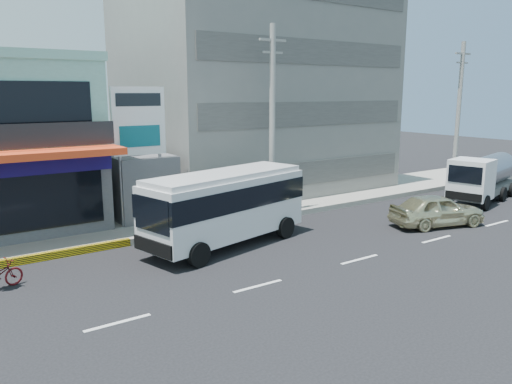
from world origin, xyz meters
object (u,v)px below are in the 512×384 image
at_px(minibus, 226,202).
at_px(tanker_truck, 483,177).
at_px(utility_pole_far, 458,114).
at_px(utility_pole_near, 272,122).
at_px(concrete_building, 254,87).
at_px(satellite_dish, 136,153).
at_px(sedan, 437,210).
at_px(billboard, 139,129).

xyz_separation_m(minibus, tanker_truck, (17.84, -1.10, -0.44)).
bearing_deg(utility_pole_far, utility_pole_near, 180.00).
distance_m(concrete_building, utility_pole_near, 8.79).
bearing_deg(utility_pole_near, utility_pole_far, 0.00).
bearing_deg(tanker_truck, satellite_dish, 159.09).
xyz_separation_m(minibus, sedan, (10.47, -3.20, -1.13)).
bearing_deg(sedan, minibus, 89.64).
distance_m(utility_pole_far, minibus, 20.89).
xyz_separation_m(concrete_building, minibus, (-8.47, -10.30, -5.05)).
bearing_deg(utility_pole_far, satellite_dish, 170.71).
height_order(satellite_dish, billboard, billboard).
bearing_deg(satellite_dish, concrete_building, 21.80).
bearing_deg(utility_pole_far, tanker_truck, -124.72).
relative_size(satellite_dish, billboard, 0.22).
xyz_separation_m(sedan, tanker_truck, (7.37, 2.10, 0.69)).
relative_size(minibus, tanker_truck, 1.10).
relative_size(utility_pole_far, minibus, 1.22).
relative_size(concrete_building, tanker_truck, 2.15).
bearing_deg(minibus, concrete_building, 50.56).
xyz_separation_m(billboard, minibus, (2.03, -4.50, -2.98)).
height_order(concrete_building, satellite_dish, concrete_building).
relative_size(utility_pole_near, tanker_truck, 1.35).
bearing_deg(tanker_truck, sedan, -164.09).
relative_size(concrete_building, utility_pole_far, 1.60).
distance_m(minibus, tanker_truck, 17.88).
xyz_separation_m(satellite_dish, minibus, (1.53, -6.30, -1.63)).
xyz_separation_m(satellite_dish, utility_pole_near, (6.00, -3.60, 1.57)).
bearing_deg(billboard, utility_pole_far, -4.57).
bearing_deg(utility_pole_far, sedan, -149.46).
relative_size(satellite_dish, sedan, 0.31).
bearing_deg(satellite_dish, tanker_truck, -20.91).
height_order(utility_pole_far, minibus, utility_pole_far).
height_order(utility_pole_near, minibus, utility_pole_near).
relative_size(utility_pole_near, sedan, 2.07).
bearing_deg(utility_pole_near, concrete_building, 62.24).
bearing_deg(tanker_truck, minibus, 176.46).
bearing_deg(concrete_building, billboard, -151.08).
xyz_separation_m(satellite_dish, tanker_truck, (19.37, -7.40, -2.06)).
bearing_deg(utility_pole_near, tanker_truck, -15.87).
relative_size(satellite_dish, minibus, 0.18).
xyz_separation_m(concrete_building, billboard, (-10.50, -5.80, -2.07)).
relative_size(utility_pole_near, utility_pole_far, 1.00).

